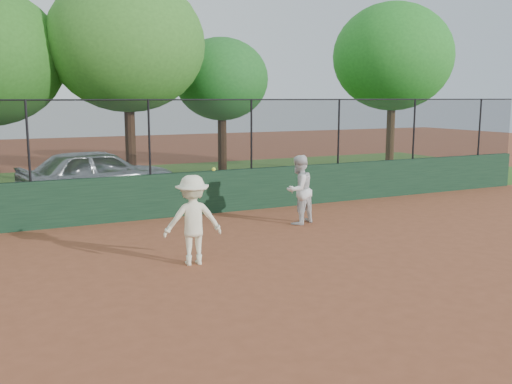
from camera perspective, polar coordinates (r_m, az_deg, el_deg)
name	(u,v)px	position (r m, az deg, el deg)	size (l,w,h in m)	color
ground	(269,278)	(10.45, 1.34, -8.61)	(80.00, 80.00, 0.00)	brown
back_wall	(169,195)	(15.74, -8.70, -0.33)	(26.00, 0.20, 1.20)	#1B3B24
grass_strip	(120,186)	(21.57, -13.41, 0.54)	(36.00, 12.00, 0.01)	#2F591B
parked_car	(98,174)	(18.73, -15.48, 1.72)	(1.97, 4.91, 1.67)	silver
player_second	(299,190)	(14.69, 4.31, 0.22)	(0.87, 0.68, 1.79)	white
player_main	(193,220)	(11.17, -6.35, -2.80)	(1.24, 0.85, 1.92)	white
fence_assembly	(166,135)	(15.54, -8.95, 5.62)	(26.00, 0.06, 2.00)	black
tree_2	(127,44)	(20.48, -12.79, 14.25)	(5.38, 4.89, 7.37)	#442A18
tree_3	(222,80)	(23.51, -3.46, 11.16)	(3.85, 3.50, 5.63)	#382212
tree_4	(393,57)	(25.25, 13.57, 12.98)	(5.19, 4.72, 7.17)	#4D341B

